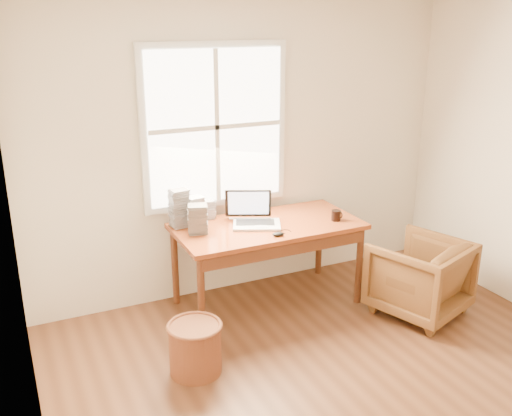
{
  "coord_description": "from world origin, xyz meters",
  "views": [
    {
      "loc": [
        -2.05,
        -2.33,
        2.44
      ],
      "look_at": [
        -0.18,
        1.65,
        0.97
      ],
      "focal_mm": 40.0,
      "sensor_mm": 36.0,
      "label": 1
    }
  ],
  "objects": [
    {
      "name": "cd_stack_c",
      "position": [
        -0.7,
        2.06,
        0.92
      ],
      "size": [
        0.16,
        0.14,
        0.33
      ],
      "primitive_type": "cube",
      "rotation": [
        0.0,
        0.0,
        0.07
      ],
      "color": "#ACAAB8",
      "rests_on": "desk"
    },
    {
      "name": "cd_stack_d",
      "position": [
        -0.43,
        2.16,
        0.84
      ],
      "size": [
        0.14,
        0.12,
        0.17
      ],
      "primitive_type": "cube",
      "rotation": [
        0.0,
        0.0,
        -0.01
      ],
      "color": "silver",
      "rests_on": "desk"
    },
    {
      "name": "armchair",
      "position": [
        1.1,
        1.09,
        0.33
      ],
      "size": [
        0.91,
        0.92,
        0.66
      ],
      "primitive_type": "imported",
      "rotation": [
        0.0,
        0.0,
        3.48
      ],
      "color": "brown",
      "rests_on": "room_shell"
    },
    {
      "name": "coffee_mug",
      "position": [
        0.58,
        1.63,
        0.8
      ],
      "size": [
        0.09,
        0.09,
        0.09
      ],
      "primitive_type": "cylinder",
      "rotation": [
        0.0,
        0.0,
        0.18
      ],
      "color": "black",
      "rests_on": "desk"
    },
    {
      "name": "room_shell",
      "position": [
        -0.02,
        0.16,
        1.32
      ],
      "size": [
        4.04,
        4.54,
        2.64
      ],
      "color": "brown",
      "rests_on": "ground"
    },
    {
      "name": "mouse",
      "position": [
        -0.05,
        1.51,
        0.77
      ],
      "size": [
        0.11,
        0.08,
        0.03
      ],
      "primitive_type": "ellipsoid",
      "rotation": [
        0.0,
        0.0,
        -0.24
      ],
      "color": "black",
      "rests_on": "desk"
    },
    {
      "name": "cd_stack_b",
      "position": [
        -0.61,
        1.86,
        0.87
      ],
      "size": [
        0.19,
        0.17,
        0.24
      ],
      "primitive_type": "cube",
      "rotation": [
        0.0,
        0.0,
        -0.29
      ],
      "color": "#29292E",
      "rests_on": "desk"
    },
    {
      "name": "wicker_stool",
      "position": [
        -0.93,
        1.07,
        0.19
      ],
      "size": [
        0.38,
        0.38,
        0.37
      ],
      "primitive_type": "cylinder",
      "rotation": [
        0.0,
        0.0,
        0.01
      ],
      "color": "brown",
      "rests_on": "room_shell"
    },
    {
      "name": "cd_stack_a",
      "position": [
        -0.58,
        2.02,
        0.88
      ],
      "size": [
        0.15,
        0.13,
        0.26
      ],
      "primitive_type": "cube",
      "rotation": [
        0.0,
        0.0,
        0.16
      ],
      "color": "silver",
      "rests_on": "desk"
    },
    {
      "name": "desk",
      "position": [
        0.0,
        1.8,
        0.73
      ],
      "size": [
        1.6,
        0.8,
        0.04
      ],
      "primitive_type": "cube",
      "color": "brown",
      "rests_on": "room_shell"
    },
    {
      "name": "laptop",
      "position": [
        -0.1,
        1.8,
        0.89
      ],
      "size": [
        0.51,
        0.52,
        0.28
      ],
      "primitive_type": null,
      "rotation": [
        0.0,
        0.0,
        -0.42
      ],
      "color": "silver",
      "rests_on": "desk"
    }
  ]
}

